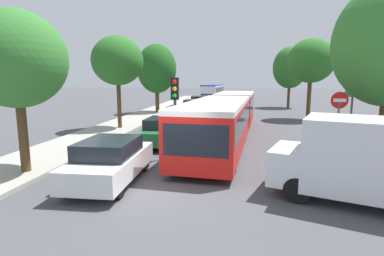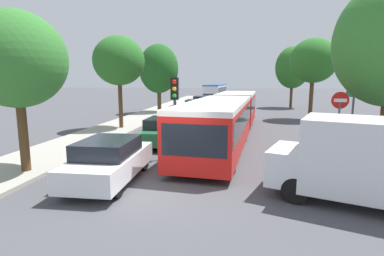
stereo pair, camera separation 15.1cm
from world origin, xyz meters
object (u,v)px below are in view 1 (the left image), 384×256
Objects in this scene: no_entry_sign at (338,114)px; articulated_bus at (227,114)px; queued_car_white at (110,160)px; queued_car_green at (163,131)px; white_van at (378,160)px; city_bus_rear at (213,90)px; tree_left_far at (157,69)px; traffic_light at (175,100)px; tree_left_near at (16,60)px; queued_car_silver at (194,107)px; tree_left_mid at (118,62)px; tree_right_far at (290,68)px; direction_sign_post at (353,95)px; queued_car_black at (200,102)px; queued_car_blue at (207,99)px; tree_right_mid at (312,62)px; queued_car_red at (180,116)px.

articulated_bus is at bearing -127.95° from no_entry_sign.
no_entry_sign is at bearing -64.29° from queued_car_white.
white_van reaches higher than queued_car_green.
tree_left_far is (-3.75, -23.15, 2.91)m from city_bus_rear.
tree_left_near is at bearing -63.63° from traffic_light.
queued_car_green is 0.95× the size of queued_car_silver.
tree_left_mid is at bearing -89.72° from tree_left_far.
tree_right_far reaches higher than tree_left_near.
tree_left_mid is (-3.89, 4.09, 3.70)m from queued_car_green.
tree_right_far is at bearing -49.04° from queued_car_silver.
queued_car_silver is 0.64× the size of tree_left_far.
articulated_bus is 4.47× the size of direction_sign_post.
tree_left_near is 0.84× the size of tree_left_far.
articulated_bus is at bearing -169.27° from queued_car_black.
queued_car_blue is 27.75m from no_entry_sign.
queued_car_blue is 26.17m from direction_sign_post.
tree_left_far reaches higher than queued_car_green.
tree_right_mid is at bearing 143.91° from traffic_light.
queued_car_blue is 0.67× the size of tree_left_mid.
queued_car_silver is 10.66m from tree_right_mid.
tree_right_far is (8.62, 24.23, 2.13)m from traffic_light.
queued_car_white is at bearing -18.54° from articulated_bus.
tree_left_far is (-3.70, 7.70, 3.56)m from queued_car_red.
queued_car_black is (-0.29, 18.31, 0.04)m from queued_car_green.
tree_left_near is (-4.79, -2.84, 1.47)m from traffic_light.
tree_left_far is (-3.80, 1.30, 3.55)m from queued_car_silver.
tree_right_mid reaches higher than queued_car_red.
tree_left_far is at bearing 9.03° from queued_car_white.
tree_right_far is at bearing -21.65° from queued_car_white.
tree_left_mid is (-11.26, 10.58, 3.17)m from white_van.
articulated_bus is at bearing 153.17° from traffic_light.
queued_car_blue is at bearing -1.64° from queued_car_silver.
queued_car_blue is 17.49m from tree_right_mid.
tree_right_far is at bearing -101.59° from direction_sign_post.
city_bus_rear is 3.31× the size of traffic_light.
city_bus_rear reaches higher than queued_car_blue.
white_van is (4.21, -8.61, -0.12)m from articulated_bus.
queued_car_black is 0.65× the size of tree_left_far.
queued_car_silver is 0.70× the size of tree_left_mid.
queued_car_red is 9.10m from traffic_light.
tree_right_mid is (6.48, 8.86, 3.32)m from articulated_bus.
queued_car_blue reaches higher than queued_car_green.
articulated_bus is 2.42× the size of tree_left_far.
no_entry_sign reaches higher than queued_car_green.
direction_sign_post is (1.81, 7.06, 1.33)m from white_van.
tree_left_mid is (-11.79, 5.67, 2.53)m from no_entry_sign.
articulated_bus reaches higher than queued_car_red.
direction_sign_post is 0.64× the size of tree_left_near.
tree_right_mid reaches higher than tree_left_near.
white_van is at bearing -97.40° from tree_right_mid.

